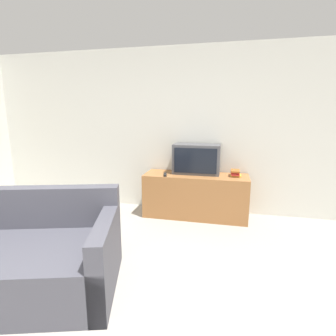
{
  "coord_description": "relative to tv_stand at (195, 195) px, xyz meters",
  "views": [
    {
      "loc": [
        1.04,
        -1.17,
        1.58
      ],
      "look_at": [
        0.23,
        2.37,
        0.82
      ],
      "focal_mm": 28.0,
      "sensor_mm": 36.0,
      "label": 1
    }
  ],
  "objects": [
    {
      "name": "television",
      "position": [
        -0.01,
        0.09,
        0.56
      ],
      "size": [
        0.71,
        0.34,
        0.46
      ],
      "color": "#4C4C51",
      "rests_on": "tv_stand"
    },
    {
      "name": "book_stack",
      "position": [
        0.58,
        0.04,
        0.38
      ],
      "size": [
        0.17,
        0.21,
        0.09
      ],
      "color": "gold",
      "rests_on": "tv_stand"
    },
    {
      "name": "remote_on_stand",
      "position": [
        -0.45,
        -0.15,
        0.34
      ],
      "size": [
        0.09,
        0.19,
        0.02
      ],
      "rotation": [
        0.0,
        0.0,
        0.24
      ],
      "color": "black",
      "rests_on": "tv_stand"
    },
    {
      "name": "couch",
      "position": [
        -1.45,
        -2.12,
        -0.04
      ],
      "size": [
        2.16,
        1.5,
        0.86
      ],
      "rotation": [
        0.0,
        0.0,
        0.29
      ],
      "color": "#474751",
      "rests_on": "ground_plane"
    },
    {
      "name": "wall_back",
      "position": [
        -0.59,
        0.31,
        0.97
      ],
      "size": [
        9.0,
        0.06,
        2.6
      ],
      "color": "silver",
      "rests_on": "ground_plane"
    },
    {
      "name": "tv_stand",
      "position": [
        0.0,
        0.0,
        0.0
      ],
      "size": [
        1.57,
        0.52,
        0.66
      ],
      "color": "#9E6638",
      "rests_on": "ground_plane"
    }
  ]
}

